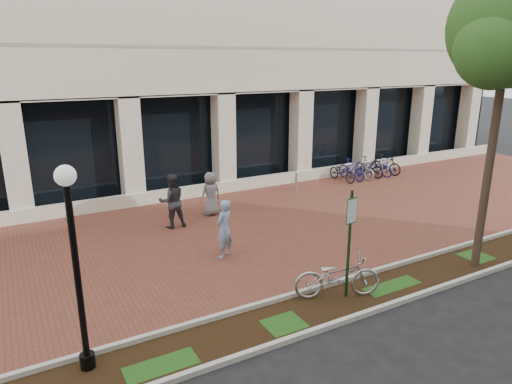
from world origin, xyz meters
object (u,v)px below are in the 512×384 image
pedestrian_right (211,194)px  bike_rack_cluster (364,168)px  lamppost (75,259)px  street_tree (508,36)px  locked_bicycle (337,276)px  pedestrian_mid (172,201)px  pedestrian_left (224,229)px  parking_sign (350,232)px  bollard (296,181)px

pedestrian_right → bike_rack_cluster: bearing=-178.3°
lamppost → street_tree: size_ratio=0.50×
locked_bicycle → pedestrian_right: 7.09m
pedestrian_mid → locked_bicycle: bearing=110.4°
pedestrian_left → pedestrian_right: (1.17, 3.63, -0.05)m
street_tree → pedestrian_left: size_ratio=4.48×
pedestrian_left → parking_sign: bearing=84.3°
street_tree → locked_bicycle: (-4.56, 0.47, -5.54)m
parking_sign → locked_bicycle: size_ratio=1.28×
street_tree → bike_rack_cluster: size_ratio=2.18×
parking_sign → pedestrian_left: size_ratio=1.56×
parking_sign → lamppost: bearing=171.1°
pedestrian_left → pedestrian_mid: (-0.50, 3.07, 0.08)m
street_tree → pedestrian_right: bearing=122.2°
pedestrian_mid → bike_rack_cluster: (10.40, 2.02, -0.47)m
pedestrian_right → bollard: bearing=-173.6°
locked_bicycle → pedestrian_left: 3.73m
bollard → bike_rack_cluster: (4.18, 0.31, 0.03)m
locked_bicycle → pedestrian_right: size_ratio=1.30×
parking_sign → lamppost: size_ratio=0.69×
pedestrian_right → street_tree: bearing=114.3°
street_tree → pedestrian_right: 10.37m
pedestrian_mid → lamppost: bearing=63.1°
parking_sign → street_tree: street_tree is taller
pedestrian_left → locked_bicycle: bearing=82.0°
locked_bicycle → bike_rack_cluster: 12.09m
street_tree → locked_bicycle: size_ratio=3.68×
parking_sign → lamppost: 5.98m
lamppost → pedestrian_right: bearing=51.3°
lamppost → street_tree: (10.30, -0.62, 3.88)m
pedestrian_left → pedestrian_right: size_ratio=1.07×
parking_sign → pedestrian_left: bearing=107.5°
lamppost → locked_bicycle: size_ratio=1.85×
pedestrian_mid → bike_rack_cluster: bearing=-164.5°
pedestrian_right → bollard: (4.55, 1.15, -0.37)m
parking_sign → bike_rack_cluster: (8.33, 8.66, -1.22)m
parking_sign → pedestrian_mid: size_ratio=1.43×
locked_bicycle → bike_rack_cluster: locked_bicycle is taller
lamppost → street_tree: 11.03m
locked_bicycle → pedestrian_left: pedestrian_left is taller
pedestrian_mid → bike_rack_cluster: 10.61m
street_tree → pedestrian_mid: 10.80m
parking_sign → pedestrian_mid: (-2.07, 6.64, -0.75)m
bike_rack_cluster → bollard: bearing=175.8°
locked_bicycle → pedestrian_left: bearing=43.4°
bollard → bike_rack_cluster: bearing=4.2°
parking_sign → bollard: 9.41m
pedestrian_left → bike_rack_cluster: 11.14m
pedestrian_left → pedestrian_mid: bearing=-110.2°
pedestrian_left → pedestrian_mid: size_ratio=0.92×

